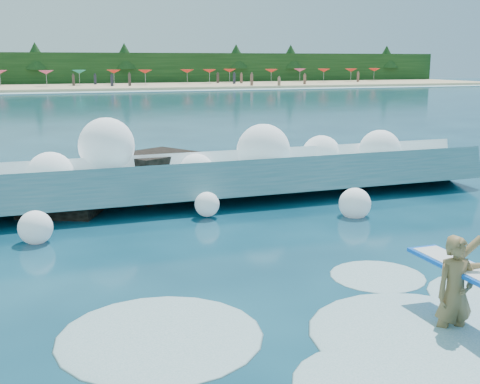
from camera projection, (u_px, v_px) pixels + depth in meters
The scene contains 11 objects.
ground at pixel (198, 291), 10.20m from camera, with size 200.00×200.00×0.00m, color #072C3F.
beach at pixel (38, 88), 81.72m from camera, with size 140.00×20.00×0.40m, color tan.
wet_band at pixel (41, 93), 71.66m from camera, with size 140.00×5.00×0.08m, color silver.
treeline at pixel (35, 69), 90.40m from camera, with size 140.00×4.00×5.00m, color black.
breaking_wave at pixel (158, 182), 16.48m from camera, with size 19.21×2.94×1.66m.
rock_cluster at pixel (44, 191), 15.89m from camera, with size 8.38×3.51×1.47m.
surfer_with_board at pixel (458, 289), 8.61m from camera, with size 0.90×2.88×1.71m.
wave_spray at pixel (168, 160), 16.33m from camera, with size 15.14×4.71×2.43m.
surf_foam at pixel (363, 329), 8.78m from camera, with size 9.31×5.16×0.16m.
beach_umbrellas at pixel (38, 72), 83.16m from camera, with size 113.29×6.86×0.50m.
beachgoers at pixel (75, 81), 80.49m from camera, with size 83.94×13.86×1.93m.
Camera 1 is at (-2.62, -9.27, 3.83)m, focal length 45.00 mm.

